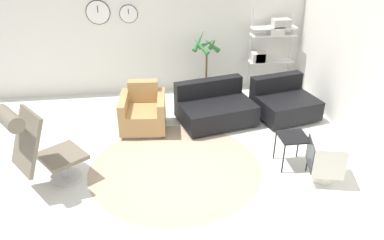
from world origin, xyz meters
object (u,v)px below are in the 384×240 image
Objects in this scene: couch_low at (215,109)px; crt_television at (325,158)px; lounge_chair at (35,142)px; armchair_red at (143,113)px; couch_second at (284,103)px; side_table at (293,140)px; potted_plant at (206,75)px; shelf_unit at (270,42)px.

couch_low is 2.33× the size of crt_television.
armchair_red is (1.36, 1.48, -0.42)m from lounge_chair.
couch_low is 1.29m from couch_second.
lounge_chair reaches higher than couch_low.
side_table is 2.65m from potted_plant.
armchair_red is 0.49× the size of shelf_unit.
shelf_unit reaches higher than crt_television.
couch_second is at bearing 169.25° from couch_low.
lounge_chair reaches higher than couch_second.
armchair_red is at bearing -10.20° from couch_second.
crt_television is at bearing -93.27° from shelf_unit.
shelf_unit is at bearing -149.85° from couch_low.
crt_television is at bearing -50.82° from side_table.
couch_low is 1.71m from side_table.
couch_second is (2.54, 0.13, -0.04)m from armchair_red.
lounge_chair is at bearing 51.98° from armchair_red.
shelf_unit is (2.60, 1.34, 0.75)m from armchair_red.
lounge_chair reaches higher than armchair_red.
shelf_unit is at bearing 79.70° from side_table.
couch_low is at bearing 45.95° from crt_television.
lounge_chair is at bearing -144.56° from shelf_unit.
shelf_unit is at bearing -105.90° from couch_second.
side_table is (3.47, 0.08, -0.29)m from lounge_chair.
couch_second is 0.87× the size of potted_plant.
armchair_red is 3.02m from crt_television.
couch_low is (2.62, 1.56, -0.46)m from lounge_chair.
couch_low is 2.98× the size of side_table.
lounge_chair is 1.04× the size of couch_second.
potted_plant is at bearing 108.47° from side_table.
armchair_red is at bearing -138.96° from potted_plant.
shelf_unit is (0.18, 3.14, 0.70)m from crt_television.
couch_second is at bearing -37.35° from potted_plant.
couch_low is 1.21× the size of couch_second.
couch_low is at bearing -172.02° from armchair_red.
couch_low reaches higher than crt_television.
potted_plant is at bearing -50.43° from couch_second.
armchair_red is 1.69m from potted_plant.
couch_second is 1.93× the size of crt_television.
lounge_chair reaches higher than crt_television.
lounge_chair is at bearing 99.30° from crt_television.
side_table is (0.85, -1.48, 0.17)m from couch_low.
lounge_chair is 0.71× the size of shelf_unit.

